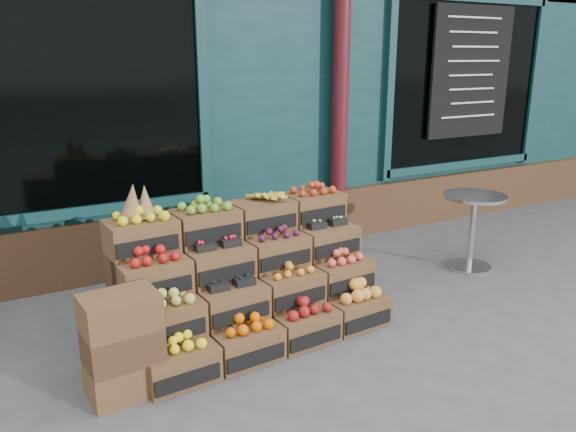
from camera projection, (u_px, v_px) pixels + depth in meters
ground at (355, 341)px, 4.30m from camera, size 60.00×60.00×0.00m
shop_facade at (150, 34)px, 7.94m from camera, size 12.00×6.24×4.80m
crate_display at (248, 284)px, 4.40m from camera, size 2.06×1.10×1.25m
spare_crates at (123, 345)px, 3.54m from camera, size 0.49×0.36×0.69m
bistro_table at (473, 223)px, 5.65m from camera, size 0.62×0.62×0.78m
shopkeeper at (89, 171)px, 5.77m from camera, size 0.73×0.51×1.93m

